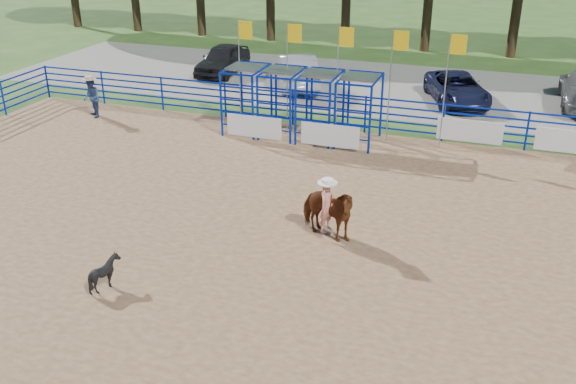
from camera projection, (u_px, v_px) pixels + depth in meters
The scene contains 11 objects.
ground at pixel (278, 252), 16.80m from camera, with size 120.00×120.00×0.00m, color #406327.
arena_dirt at pixel (278, 252), 16.80m from camera, with size 30.00×20.00×0.02m, color #8F6B47.
gravel_strip at pixel (397, 88), 31.39m from camera, with size 40.00×10.00×0.01m, color gray.
horse_and_rider at pixel (327, 208), 17.14m from camera, with size 2.02×1.42×2.45m.
calf at pixel (105, 273), 15.07m from camera, with size 0.66×0.74×0.82m, color black.
spectator_cowboy at pixel (91, 97), 26.80m from camera, with size 1.03×1.02×1.73m.
car_a at pixel (223, 59), 33.68m from camera, with size 1.78×4.43×1.51m, color black.
car_b at pixel (297, 70), 31.30m from camera, with size 1.72×4.92×1.62m, color gray.
car_c at pixel (457, 88), 28.89m from camera, with size 2.17×4.70×1.31m, color #141733.
perimeter_fence at pixel (277, 227), 16.49m from camera, with size 30.10×20.10×1.50m.
chute_assembly at pixel (310, 106), 24.43m from camera, with size 19.32×2.41×4.20m.
Camera 1 is at (5.09, -13.71, 8.43)m, focal length 40.00 mm.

